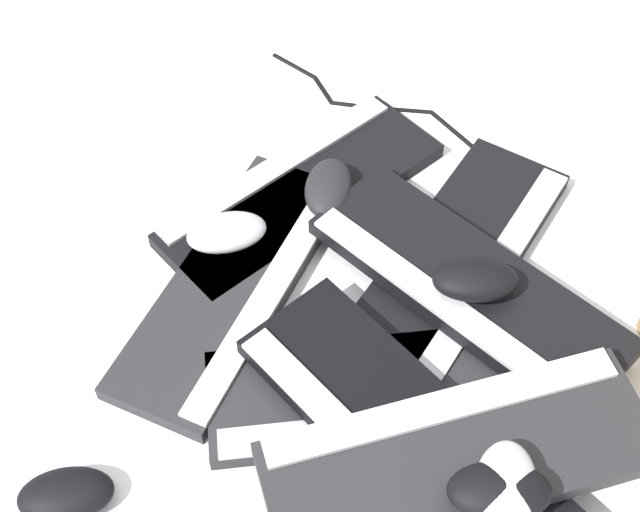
{
  "coord_description": "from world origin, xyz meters",
  "views": [
    {
      "loc": [
        -0.71,
        0.28,
        0.98
      ],
      "look_at": [
        -0.06,
        -0.06,
        0.04
      ],
      "focal_mm": 50.0,
      "sensor_mm": 36.0,
      "label": 1
    }
  ],
  "objects_px": {
    "mouse_1": "(66,495)",
    "keyboard_6": "(467,285)",
    "keyboard_2": "(386,393)",
    "mouse_0": "(227,232)",
    "mouse_4": "(499,491)",
    "mouse_3": "(475,280)",
    "keyboard_3": "(458,260)",
    "keyboard_4": "(402,432)",
    "keyboard_5": "(459,453)",
    "keyboard_1": "(235,284)",
    "mouse_5": "(328,188)",
    "mouse_2": "(505,489)",
    "keyboard_0": "(301,192)"
  },
  "relations": [
    {
      "from": "mouse_1",
      "to": "keyboard_6",
      "type": "bearing_deg",
      "value": -158.28
    },
    {
      "from": "keyboard_2",
      "to": "mouse_0",
      "type": "distance_m",
      "value": 0.31
    },
    {
      "from": "mouse_0",
      "to": "mouse_4",
      "type": "bearing_deg",
      "value": 114.31
    },
    {
      "from": "keyboard_6",
      "to": "mouse_3",
      "type": "bearing_deg",
      "value": 165.72
    },
    {
      "from": "keyboard_3",
      "to": "mouse_0",
      "type": "distance_m",
      "value": 0.32
    },
    {
      "from": "keyboard_4",
      "to": "keyboard_6",
      "type": "bearing_deg",
      "value": -52.34
    },
    {
      "from": "keyboard_3",
      "to": "keyboard_5",
      "type": "xyz_separation_m",
      "value": [
        -0.26,
        0.18,
        0.06
      ]
    },
    {
      "from": "keyboard_1",
      "to": "mouse_1",
      "type": "distance_m",
      "value": 0.35
    },
    {
      "from": "keyboard_6",
      "to": "mouse_4",
      "type": "relative_size",
      "value": 4.23
    },
    {
      "from": "mouse_5",
      "to": "mouse_2",
      "type": "bearing_deg",
      "value": 29.38
    },
    {
      "from": "mouse_5",
      "to": "keyboard_1",
      "type": "bearing_deg",
      "value": -32.71
    },
    {
      "from": "keyboard_5",
      "to": "mouse_2",
      "type": "relative_size",
      "value": 4.19
    },
    {
      "from": "keyboard_2",
      "to": "keyboard_5",
      "type": "relative_size",
      "value": 1.01
    },
    {
      "from": "keyboard_6",
      "to": "keyboard_3",
      "type": "bearing_deg",
      "value": -26.5
    },
    {
      "from": "keyboard_2",
      "to": "mouse_4",
      "type": "relative_size",
      "value": 4.22
    },
    {
      "from": "mouse_4",
      "to": "mouse_5",
      "type": "xyz_separation_m",
      "value": [
        0.51,
        -0.07,
        -0.06
      ]
    },
    {
      "from": "keyboard_1",
      "to": "keyboard_6",
      "type": "distance_m",
      "value": 0.31
    },
    {
      "from": "mouse_3",
      "to": "keyboard_0",
      "type": "bearing_deg",
      "value": -42.69
    },
    {
      "from": "mouse_0",
      "to": "mouse_2",
      "type": "bearing_deg",
      "value": 115.07
    },
    {
      "from": "keyboard_0",
      "to": "mouse_4",
      "type": "distance_m",
      "value": 0.55
    },
    {
      "from": "mouse_4",
      "to": "keyboard_3",
      "type": "bearing_deg",
      "value": 89.23
    },
    {
      "from": "mouse_0",
      "to": "keyboard_4",
      "type": "bearing_deg",
      "value": 113.04
    },
    {
      "from": "keyboard_6",
      "to": "mouse_4",
      "type": "distance_m",
      "value": 0.32
    },
    {
      "from": "keyboard_4",
      "to": "mouse_3",
      "type": "xyz_separation_m",
      "value": [
        0.12,
        -0.18,
        0.04
      ]
    },
    {
      "from": "keyboard_6",
      "to": "mouse_3",
      "type": "distance_m",
      "value": 0.04
    },
    {
      "from": "keyboard_6",
      "to": "mouse_0",
      "type": "xyz_separation_m",
      "value": [
        0.22,
        0.24,
        0.01
      ]
    },
    {
      "from": "keyboard_0",
      "to": "keyboard_3",
      "type": "bearing_deg",
      "value": -147.53
    },
    {
      "from": "keyboard_5",
      "to": "mouse_1",
      "type": "distance_m",
      "value": 0.45
    },
    {
      "from": "keyboard_0",
      "to": "keyboard_6",
      "type": "distance_m",
      "value": 0.29
    },
    {
      "from": "keyboard_6",
      "to": "mouse_3",
      "type": "height_order",
      "value": "mouse_3"
    },
    {
      "from": "keyboard_6",
      "to": "mouse_1",
      "type": "xyz_separation_m",
      "value": [
        -0.02,
        0.56,
        -0.02
      ]
    },
    {
      "from": "mouse_1",
      "to": "mouse_3",
      "type": "height_order",
      "value": "mouse_3"
    },
    {
      "from": "mouse_3",
      "to": "mouse_4",
      "type": "height_order",
      "value": "mouse_4"
    },
    {
      "from": "keyboard_2",
      "to": "mouse_2",
      "type": "xyz_separation_m",
      "value": [
        -0.2,
        -0.02,
        0.1
      ]
    },
    {
      "from": "keyboard_4",
      "to": "mouse_0",
      "type": "distance_m",
      "value": 0.37
    },
    {
      "from": "keyboard_2",
      "to": "mouse_1",
      "type": "height_order",
      "value": "mouse_1"
    },
    {
      "from": "keyboard_0",
      "to": "mouse_2",
      "type": "xyz_separation_m",
      "value": [
        -0.55,
        0.04,
        0.1
      ]
    },
    {
      "from": "mouse_3",
      "to": "mouse_2",
      "type": "bearing_deg",
      "value": 89.24
    },
    {
      "from": "mouse_0",
      "to": "mouse_2",
      "type": "distance_m",
      "value": 0.51
    },
    {
      "from": "keyboard_0",
      "to": "keyboard_1",
      "type": "bearing_deg",
      "value": 124.8
    },
    {
      "from": "keyboard_2",
      "to": "keyboard_4",
      "type": "height_order",
      "value": "keyboard_4"
    },
    {
      "from": "mouse_2",
      "to": "mouse_3",
      "type": "xyz_separation_m",
      "value": [
        0.26,
        -0.14,
        -0.03
      ]
    },
    {
      "from": "keyboard_0",
      "to": "keyboard_3",
      "type": "xyz_separation_m",
      "value": [
        -0.21,
        -0.14,
        0.0
      ]
    },
    {
      "from": "mouse_0",
      "to": "keyboard_6",
      "type": "bearing_deg",
      "value": 151.19
    },
    {
      "from": "keyboard_1",
      "to": "keyboard_3",
      "type": "xyz_separation_m",
      "value": [
        -0.11,
        -0.29,
        0.0
      ]
    },
    {
      "from": "keyboard_2",
      "to": "keyboard_1",
      "type": "bearing_deg",
      "value": 21.88
    },
    {
      "from": "keyboard_0",
      "to": "mouse_0",
      "type": "distance_m",
      "value": 0.15
    },
    {
      "from": "keyboard_4",
      "to": "mouse_5",
      "type": "relative_size",
      "value": 4.21
    },
    {
      "from": "mouse_2",
      "to": "mouse_4",
      "type": "height_order",
      "value": "same"
    },
    {
      "from": "mouse_1",
      "to": "mouse_4",
      "type": "xyz_separation_m",
      "value": [
        -0.25,
        -0.4,
        0.09
      ]
    }
  ]
}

